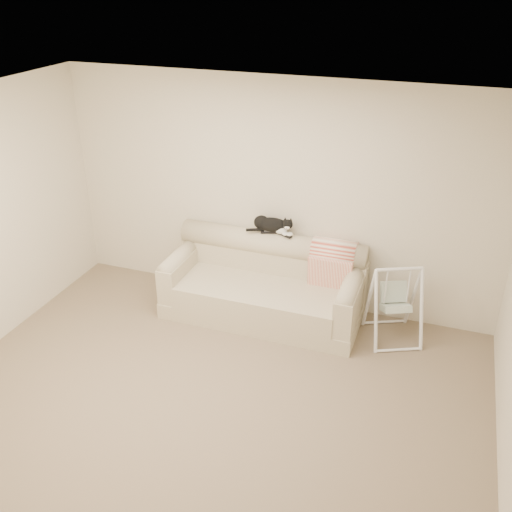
{
  "coord_description": "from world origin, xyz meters",
  "views": [
    {
      "loc": [
        1.77,
        -3.67,
        3.6
      ],
      "look_at": [
        0.02,
        1.27,
        0.9
      ],
      "focal_mm": 40.0,
      "sensor_mm": 36.0,
      "label": 1
    }
  ],
  "objects": [
    {
      "name": "remote_b",
      "position": [
        0.16,
        1.84,
        0.91
      ],
      "size": [
        0.17,
        0.12,
        0.02
      ],
      "color": "black",
      "rests_on": "sofa"
    },
    {
      "name": "sofa",
      "position": [
        -0.0,
        1.62,
        0.35
      ],
      "size": [
        2.2,
        0.93,
        0.9
      ],
      "color": "#C5B993",
      "rests_on": "ground"
    },
    {
      "name": "tuxedo_cat",
      "position": [
        -0.0,
        1.86,
        1.0
      ],
      "size": [
        0.54,
        0.22,
        0.21
      ],
      "color": "black",
      "rests_on": "sofa"
    },
    {
      "name": "remote_a",
      "position": [
        -0.04,
        1.85,
        0.91
      ],
      "size": [
        0.19,
        0.11,
        0.03
      ],
      "color": "black",
      "rests_on": "sofa"
    },
    {
      "name": "baby_swing",
      "position": [
        1.44,
        1.61,
        0.43
      ],
      "size": [
        0.7,
        0.72,
        0.86
      ],
      "color": "white",
      "rests_on": "ground"
    },
    {
      "name": "throw_blanket",
      "position": [
        0.72,
        1.84,
        0.72
      ],
      "size": [
        0.48,
        0.38,
        0.58
      ],
      "color": "#C74836",
      "rests_on": "sofa"
    },
    {
      "name": "ground_plane",
      "position": [
        0.0,
        0.0,
        0.0
      ],
      "size": [
        5.0,
        5.0,
        0.0
      ],
      "primitive_type": "plane",
      "color": "#71604A",
      "rests_on": "ground"
    },
    {
      "name": "room_shell",
      "position": [
        0.0,
        0.0,
        1.53
      ],
      "size": [
        5.04,
        4.04,
        2.6
      ],
      "color": "beige",
      "rests_on": "ground"
    }
  ]
}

